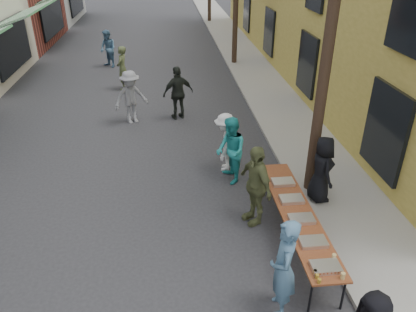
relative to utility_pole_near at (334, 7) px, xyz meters
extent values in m
plane|color=#28282B|center=(-4.30, -3.00, -4.50)|extent=(120.00, 120.00, 0.00)
cube|color=gray|center=(0.70, 12.00, -4.45)|extent=(2.20, 60.00, 0.10)
cylinder|color=#2D2116|center=(0.00, 0.00, 0.00)|extent=(0.26, 0.26, 9.00)
cube|color=maroon|center=(-0.95, -1.87, -3.77)|extent=(0.70, 4.00, 0.04)
cylinder|color=black|center=(-1.24, -3.75, -4.14)|extent=(0.04, 0.04, 0.71)
cylinder|color=black|center=(-0.66, -3.75, -4.14)|extent=(0.04, 0.04, 0.71)
cylinder|color=black|center=(-1.24, 0.01, -4.14)|extent=(0.04, 0.04, 0.71)
cylinder|color=black|center=(-0.66, 0.01, -4.14)|extent=(0.04, 0.04, 0.71)
cube|color=maroon|center=(-0.95, -3.52, -3.71)|extent=(0.50, 0.33, 0.08)
cube|color=#B2B2B7|center=(-0.95, -2.87, -3.71)|extent=(0.50, 0.33, 0.08)
cube|color=tan|center=(-0.95, -2.17, -3.71)|extent=(0.50, 0.33, 0.08)
cube|color=#B2B2B7|center=(-0.95, -1.47, -3.71)|extent=(0.50, 0.33, 0.08)
cube|color=tan|center=(-0.95, -0.77, -3.71)|extent=(0.50, 0.33, 0.08)
cylinder|color=#A57F26|center=(-1.17, -3.82, -3.71)|extent=(0.07, 0.07, 0.08)
cylinder|color=#A57F26|center=(-1.17, -3.72, -3.71)|extent=(0.07, 0.07, 0.08)
cylinder|color=#A57F26|center=(-1.17, -3.62, -3.71)|extent=(0.07, 0.07, 0.08)
cylinder|color=tan|center=(-0.75, -3.77, -3.69)|extent=(0.08, 0.08, 0.12)
imported|color=#486F8D|center=(-1.73, -3.64, -3.56)|extent=(0.58, 0.76, 1.88)
imported|color=teal|center=(-1.94, 0.69, -3.60)|extent=(0.81, 0.97, 1.79)
imported|color=silver|center=(-1.99, 1.34, -3.67)|extent=(0.85, 1.18, 1.65)
imported|color=#5D653A|center=(-1.67, -1.09, -3.55)|extent=(0.83, 1.21, 1.91)
imported|color=black|center=(0.05, -0.52, -3.57)|extent=(0.56, 0.83, 1.66)
imported|color=gray|center=(-4.76, 4.91, -3.57)|extent=(1.38, 1.14, 1.86)
imported|color=black|center=(-3.12, 5.13, -3.55)|extent=(1.20, 0.81, 1.90)
imported|color=#4A5531|center=(-5.34, 8.58, -3.59)|extent=(0.60, 0.76, 1.83)
imported|color=#4B7292|center=(-6.32, 12.10, -3.59)|extent=(1.10, 1.11, 1.81)
camera|label=1|loc=(-3.49, -8.48, 1.25)|focal=35.00mm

